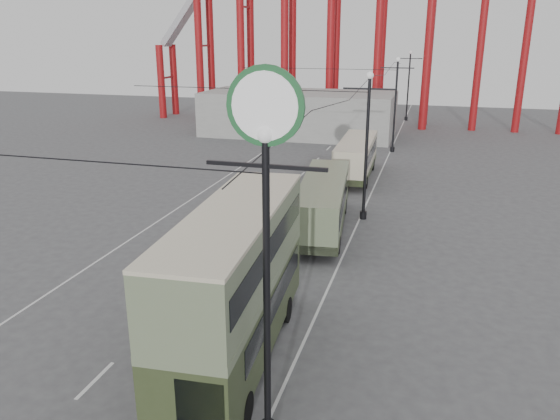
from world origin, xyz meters
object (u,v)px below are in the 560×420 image
(single_decker_green, at_px, (323,202))
(pedestrian, at_px, (185,279))
(double_decker_bus, at_px, (236,278))
(lamp_post_near, at_px, (266,183))
(single_decker_cream, at_px, (356,156))

(single_decker_green, relative_size, pedestrian, 7.22)
(double_decker_bus, height_order, pedestrian, double_decker_bus)
(pedestrian, bearing_deg, single_decker_green, -144.77)
(lamp_post_near, distance_m, pedestrian, 12.42)
(single_decker_cream, bearing_deg, single_decker_green, -92.05)
(single_decker_cream, bearing_deg, lamp_post_near, -88.10)
(double_decker_bus, xyz_separation_m, single_decker_green, (0.18, 14.55, -1.46))
(lamp_post_near, bearing_deg, single_decker_green, 96.63)
(lamp_post_near, bearing_deg, double_decker_bus, 121.89)
(double_decker_bus, distance_m, pedestrian, 6.39)
(double_decker_bus, bearing_deg, single_decker_green, 85.33)
(lamp_post_near, relative_size, single_decker_green, 0.95)
(pedestrian, bearing_deg, double_decker_bus, 102.34)
(single_decker_cream, xyz_separation_m, pedestrian, (-4.36, -23.66, -1.00))
(single_decker_green, bearing_deg, pedestrian, -119.20)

